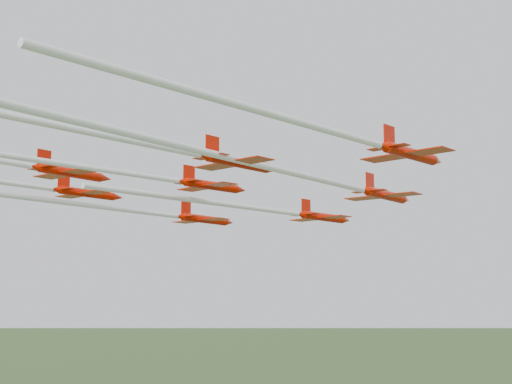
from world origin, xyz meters
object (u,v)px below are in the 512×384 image
Objects in this scene: jet_row2_left at (116,209)px; jet_row4_right at (118,138)px; jet_lead at (280,211)px; jet_row3_right at (351,137)px; jet_row3_mid at (85,167)px; jet_row2_right at (308,177)px.

jet_row2_left is 1.17× the size of jet_row4_right.
jet_lead is 35.00m from jet_row3_right.
jet_row3_mid is 16.23m from jet_row4_right.
jet_row2_right reaches higher than jet_row2_left.
jet_row3_mid is (12.85, -14.83, 1.58)m from jet_row2_left.
jet_row3_mid is 1.30× the size of jet_row3_right.
jet_lead is at bearing 113.37° from jet_row4_right.
jet_row3_right reaches higher than jet_row4_right.
jet_row2_left is 35.34m from jet_row4_right.
jet_row4_right is (-1.65, -23.33, 0.04)m from jet_row2_right.
jet_row2_right is 1.19× the size of jet_row4_right.
jet_row4_right reaches higher than jet_row2_left.
jet_row2_right is 1.05× the size of jet_row3_mid.
jet_row2_left is 38.51m from jet_row3_right.
jet_row2_right is at bearing 89.54° from jet_row4_right.
jet_row3_mid reaches higher than jet_lead.
jet_row3_mid reaches higher than jet_row4_right.
jet_row4_right is (-10.88, -16.30, -1.47)m from jet_row3_right.
jet_row2_right is at bearing -41.48° from jet_lead.
jet_lead is 0.76× the size of jet_row3_mid.
jet_row2_right is 22.04m from jet_row3_mid.
jet_row2_right is 1.37× the size of jet_row3_right.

